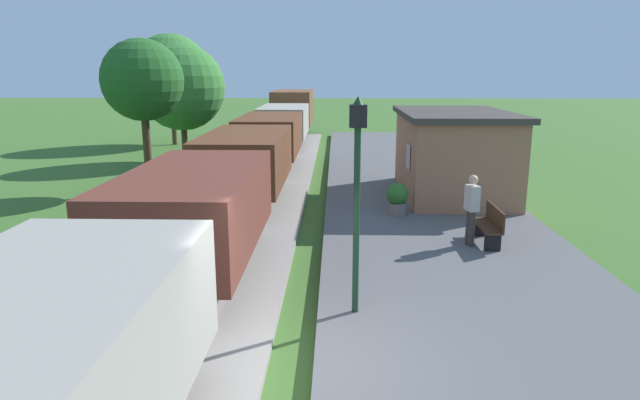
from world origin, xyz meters
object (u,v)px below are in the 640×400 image
object	(u,v)px
tree_trackside_far	(142,81)
tree_field_distant	(171,75)
person_waiting	(472,207)
freight_train	(262,145)
tree_field_left	(182,87)
bench_down_platform	(424,158)
station_hut	(453,153)
potted_planter	(397,198)
bench_near_hut	(490,224)
lamp_post_near	(357,167)

from	to	relation	value
tree_trackside_far	tree_field_distant	world-z (taller)	tree_field_distant
person_waiting	tree_field_distant	size ratio (longest dim) A/B	0.27
freight_train	tree_field_left	bearing A→B (deg)	132.91
freight_train	bench_down_platform	xyz separation A→B (m)	(6.61, 1.54, -0.73)
station_hut	potted_planter	world-z (taller)	station_hut
person_waiting	tree_trackside_far	world-z (taller)	tree_trackside_far
freight_train	bench_near_hut	bearing A→B (deg)	-52.65
bench_down_platform	potted_planter	distance (m)	7.72
bench_near_hut	tree_trackside_far	distance (m)	12.94
freight_train	tree_trackside_far	world-z (taller)	tree_trackside_far
freight_train	lamp_post_near	xyz separation A→B (m)	(3.25, -12.64, 1.35)
freight_train	potted_planter	bearing A→B (deg)	-51.68
person_waiting	tree_field_distant	xyz separation A→B (m)	(-12.81, 19.80, 2.85)
station_hut	tree_trackside_far	xyz separation A→B (m)	(-10.73, 1.30, 2.32)
bench_down_platform	bench_near_hut	bearing A→B (deg)	-90.00
bench_near_hut	tree_field_distant	distance (m)	23.95
station_hut	lamp_post_near	bearing A→B (deg)	-110.57
tree_trackside_far	lamp_post_near	bearing A→B (deg)	-56.26
bench_near_hut	bench_down_platform	bearing A→B (deg)	90.00
tree_field_distant	bench_down_platform	bearing A→B (deg)	-35.33
station_hut	tree_field_left	distance (m)	13.81
station_hut	tree_trackside_far	distance (m)	11.05
freight_train	person_waiting	bearing A→B (deg)	-55.28
person_waiting	tree_field_left	bearing A→B (deg)	-62.89
freight_train	bench_down_platform	world-z (taller)	freight_train
freight_train	potted_planter	world-z (taller)	freight_train
tree_trackside_far	tree_field_distant	distance (m)	13.16
bench_down_platform	tree_trackside_far	size ratio (longest dim) A/B	0.28
lamp_post_near	tree_field_distant	xyz separation A→B (m)	(-9.95, 23.61, 1.24)
bench_near_hut	person_waiting	world-z (taller)	person_waiting
potted_planter	tree_trackside_far	distance (m)	10.06
tree_trackside_far	tree_field_left	world-z (taller)	tree_field_left
station_hut	person_waiting	xyz separation A→B (m)	(-0.68, -5.64, -0.47)
bench_near_hut	bench_down_platform	distance (m)	10.20
bench_near_hut	lamp_post_near	size ratio (longest dim) A/B	0.41
bench_near_hut	tree_field_distant	xyz separation A→B (m)	(-13.31, 19.64, 3.32)
station_hut	bench_near_hut	world-z (taller)	station_hut
bench_near_hut	potted_planter	bearing A→B (deg)	125.15
freight_train	potted_planter	distance (m)	7.60
potted_planter	tree_field_distant	size ratio (longest dim) A/B	0.14
station_hut	person_waiting	distance (m)	5.70
lamp_post_near	freight_train	bearing A→B (deg)	104.43
person_waiting	lamp_post_near	world-z (taller)	lamp_post_near
tree_trackside_far	tree_field_left	distance (m)	6.62
freight_train	person_waiting	world-z (taller)	freight_train
lamp_post_near	tree_field_left	size ratio (longest dim) A/B	0.66
bench_down_platform	freight_train	bearing A→B (deg)	-166.89
person_waiting	tree_trackside_far	bearing A→B (deg)	-45.30
tree_trackside_far	bench_down_platform	bearing A→B (deg)	18.02
freight_train	lamp_post_near	bearing A→B (deg)	-75.57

